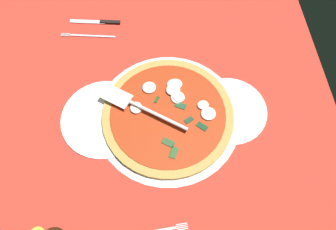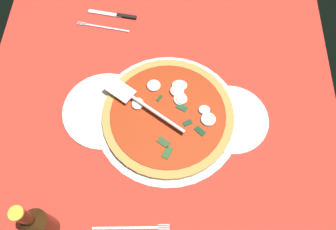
# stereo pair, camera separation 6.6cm
# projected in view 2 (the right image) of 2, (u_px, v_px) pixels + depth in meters

# --- Properties ---
(ground_plane) EXTENTS (1.06, 1.06, 0.01)m
(ground_plane) POSITION_uv_depth(u_px,v_px,m) (159.00, 118.00, 1.04)
(ground_plane) COLOR red
(pizza_pan) EXTENTS (0.42, 0.42, 0.01)m
(pizza_pan) POSITION_uv_depth(u_px,v_px,m) (168.00, 117.00, 1.03)
(pizza_pan) COLOR silver
(pizza_pan) RESTS_ON ground_plane
(dinner_plate_left) EXTENTS (0.22, 0.22, 0.01)m
(dinner_plate_left) POSITION_uv_depth(u_px,v_px,m) (231.00, 120.00, 1.02)
(dinner_plate_left) COLOR silver
(dinner_plate_left) RESTS_ON ground_plane
(dinner_plate_right) EXTENTS (0.25, 0.25, 0.01)m
(dinner_plate_right) POSITION_uv_depth(u_px,v_px,m) (105.00, 110.00, 1.04)
(dinner_plate_right) COLOR white
(dinner_plate_right) RESTS_ON ground_plane
(pizza) EXTENTS (0.38, 0.38, 0.03)m
(pizza) POSITION_uv_depth(u_px,v_px,m) (169.00, 114.00, 1.02)
(pizza) COLOR #B98E44
(pizza) RESTS_ON pizza_pan
(pizza_server) EXTENTS (0.24, 0.18, 0.01)m
(pizza_server) POSITION_uv_depth(u_px,v_px,m) (141.00, 104.00, 1.01)
(pizza_server) COLOR silver
(pizza_server) RESTS_ON pizza
(place_setting_near) EXTENTS (0.20, 0.16, 0.01)m
(place_setting_near) POSITION_uv_depth(u_px,v_px,m) (111.00, 22.00, 1.19)
(place_setting_near) COLOR white
(place_setting_near) RESTS_ON ground_plane
(beer_bottle) EXTENTS (0.06, 0.06, 0.22)m
(beer_bottle) POSITION_uv_depth(u_px,v_px,m) (38.00, 224.00, 0.82)
(beer_bottle) COLOR #351F0D
(beer_bottle) RESTS_ON ground_plane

